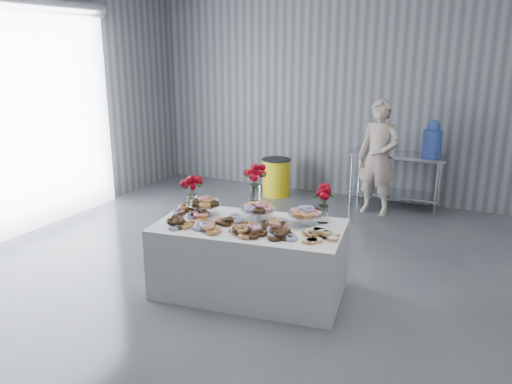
# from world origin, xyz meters

# --- Properties ---
(ground) EXTENTS (9.00, 9.00, 0.00)m
(ground) POSITION_xyz_m (0.00, 0.00, 0.00)
(ground) COLOR #3A3D42
(ground) RESTS_ON ground
(room_walls) EXTENTS (8.04, 9.04, 4.02)m
(room_walls) POSITION_xyz_m (-0.27, 0.07, 2.64)
(room_walls) COLOR gray
(room_walls) RESTS_ON ground
(display_table) EXTENTS (2.03, 1.27, 0.75)m
(display_table) POSITION_xyz_m (-0.32, 0.48, 0.38)
(display_table) COLOR white
(display_table) RESTS_ON ground
(prep_table) EXTENTS (1.50, 0.60, 0.90)m
(prep_table) POSITION_xyz_m (0.47, 4.10, 0.62)
(prep_table) COLOR silver
(prep_table) RESTS_ON ground
(donut_mounds) EXTENTS (1.90, 1.05, 0.09)m
(donut_mounds) POSITION_xyz_m (-0.32, 0.43, 0.80)
(donut_mounds) COLOR #D28B4D
(donut_mounds) RESTS_ON display_table
(cake_stand_left) EXTENTS (0.36, 0.36, 0.17)m
(cake_stand_left) POSITION_xyz_m (-0.88, 0.55, 0.89)
(cake_stand_left) COLOR silver
(cake_stand_left) RESTS_ON display_table
(cake_stand_mid) EXTENTS (0.36, 0.36, 0.17)m
(cake_stand_mid) POSITION_xyz_m (-0.29, 0.64, 0.89)
(cake_stand_mid) COLOR silver
(cake_stand_mid) RESTS_ON display_table
(cake_stand_right) EXTENTS (0.36, 0.36, 0.17)m
(cake_stand_right) POSITION_xyz_m (0.21, 0.71, 0.89)
(cake_stand_right) COLOR silver
(cake_stand_right) RESTS_ON display_table
(danish_pile) EXTENTS (0.48, 0.48, 0.11)m
(danish_pile) POSITION_xyz_m (0.45, 0.45, 0.81)
(danish_pile) COLOR white
(danish_pile) RESTS_ON display_table
(bouquet_left) EXTENTS (0.26, 0.26, 0.42)m
(bouquet_left) POSITION_xyz_m (-1.09, 0.62, 1.05)
(bouquet_left) COLOR white
(bouquet_left) RESTS_ON display_table
(bouquet_right) EXTENTS (0.26, 0.26, 0.42)m
(bouquet_right) POSITION_xyz_m (0.33, 0.88, 1.05)
(bouquet_right) COLOR white
(bouquet_right) RESTS_ON display_table
(bouquet_center) EXTENTS (0.26, 0.26, 0.57)m
(bouquet_center) POSITION_xyz_m (-0.42, 0.82, 1.13)
(bouquet_center) COLOR silver
(bouquet_center) RESTS_ON display_table
(water_jug) EXTENTS (0.28, 0.28, 0.55)m
(water_jug) POSITION_xyz_m (0.97, 4.10, 1.15)
(water_jug) COLOR blue
(water_jug) RESTS_ON prep_table
(drink_bottles) EXTENTS (0.54, 0.08, 0.27)m
(drink_bottles) POSITION_xyz_m (0.15, 4.00, 1.04)
(drink_bottles) COLOR #268C33
(drink_bottles) RESTS_ON prep_table
(person) EXTENTS (0.71, 0.52, 1.76)m
(person) POSITION_xyz_m (0.26, 3.70, 0.88)
(person) COLOR #CC8C93
(person) RESTS_ON ground
(trash_barrel) EXTENTS (0.51, 0.51, 0.65)m
(trash_barrel) POSITION_xyz_m (-1.53, 3.93, 0.33)
(trash_barrel) COLOR yellow
(trash_barrel) RESTS_ON ground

